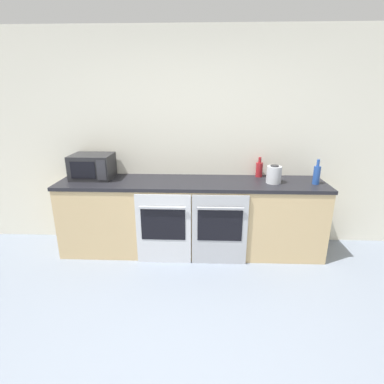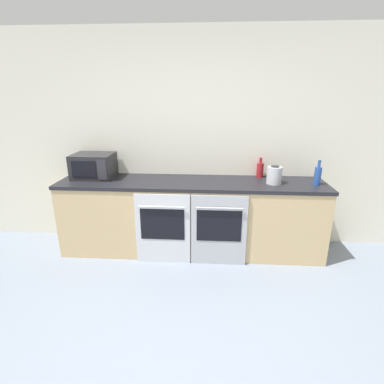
{
  "view_description": "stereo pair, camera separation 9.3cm",
  "coord_description": "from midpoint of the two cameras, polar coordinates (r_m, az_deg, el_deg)",
  "views": [
    {
      "loc": [
        0.14,
        -1.44,
        1.85
      ],
      "look_at": [
        0.01,
        1.92,
        0.75
      ],
      "focal_mm": 28.0,
      "sensor_mm": 36.0,
      "label": 1
    },
    {
      "loc": [
        0.23,
        -1.43,
        1.85
      ],
      "look_at": [
        0.01,
        1.92,
        0.75
      ],
      "focal_mm": 28.0,
      "sensor_mm": 36.0,
      "label": 2
    }
  ],
  "objects": [
    {
      "name": "wall_back",
      "position": [
        3.75,
        -0.61,
        9.62
      ],
      "size": [
        10.0,
        0.06,
        2.6
      ],
      "color": "silver",
      "rests_on": "ground_plane"
    },
    {
      "name": "counter_back",
      "position": [
        3.65,
        -0.84,
        -4.62
      ],
      "size": [
        3.11,
        0.65,
        0.89
      ],
      "color": "tan",
      "rests_on": "ground_plane"
    },
    {
      "name": "oven_left",
      "position": [
        3.39,
        -6.24,
        -7.01
      ],
      "size": [
        0.61,
        0.06,
        0.83
      ],
      "color": "silver",
      "rests_on": "ground_plane"
    },
    {
      "name": "oven_right",
      "position": [
        3.35,
        4.49,
        -7.21
      ],
      "size": [
        0.61,
        0.06,
        0.83
      ],
      "color": "#A8AAAF",
      "rests_on": "ground_plane"
    },
    {
      "name": "microwave",
      "position": [
        3.81,
        -19.09,
        4.63
      ],
      "size": [
        0.47,
        0.39,
        0.29
      ],
      "color": "#232326",
      "rests_on": "counter_back"
    },
    {
      "name": "bottle_blue",
      "position": [
        3.62,
        21.98,
        3.11
      ],
      "size": [
        0.08,
        0.08,
        0.28
      ],
      "color": "#234793",
      "rests_on": "counter_back"
    },
    {
      "name": "bottle_red",
      "position": [
        3.76,
        11.99,
        4.29
      ],
      "size": [
        0.08,
        0.08,
        0.24
      ],
      "color": "maroon",
      "rests_on": "counter_back"
    },
    {
      "name": "kettle",
      "position": [
        3.52,
        14.61,
        3.24
      ],
      "size": [
        0.17,
        0.17,
        0.21
      ],
      "color": "#B7BABF",
      "rests_on": "counter_back"
    }
  ]
}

